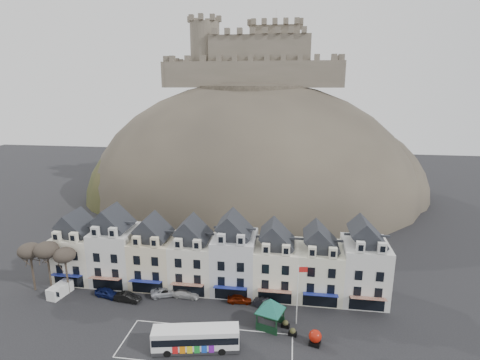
% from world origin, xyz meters
% --- Properties ---
extents(ground, '(300.00, 300.00, 0.00)m').
position_xyz_m(ground, '(0.00, 0.00, 0.00)').
color(ground, black).
rests_on(ground, ground).
extents(coach_bay_markings, '(22.00, 7.50, 0.01)m').
position_xyz_m(coach_bay_markings, '(2.00, 1.25, 0.00)').
color(coach_bay_markings, silver).
rests_on(coach_bay_markings, ground).
extents(townhouse_terrace, '(54.40, 9.35, 11.80)m').
position_xyz_m(townhouse_terrace, '(0.15, 15.97, 5.30)').
color(townhouse_terrace, '#EEE8CE').
rests_on(townhouse_terrace, ground).
extents(castle_hill, '(100.00, 76.00, 68.00)m').
position_xyz_m(castle_hill, '(1.25, 68.95, 0.11)').
color(castle_hill, '#36312A').
rests_on(castle_hill, ground).
extents(castle, '(50.20, 22.20, 22.00)m').
position_xyz_m(castle, '(0.51, 75.93, 40.19)').
color(castle, '#625A4B').
rests_on(castle, ground).
extents(tree_left_far, '(3.61, 3.61, 8.24)m').
position_xyz_m(tree_left_far, '(-29.00, 10.50, 6.90)').
color(tree_left_far, '#332820').
rests_on(tree_left_far, ground).
extents(tree_left_mid, '(3.78, 3.78, 8.64)m').
position_xyz_m(tree_left_mid, '(-26.00, 10.50, 7.24)').
color(tree_left_mid, '#332820').
rests_on(tree_left_mid, ground).
extents(tree_left_near, '(3.43, 3.43, 7.84)m').
position_xyz_m(tree_left_near, '(-23.00, 10.50, 6.55)').
color(tree_left_near, '#332820').
rests_on(tree_left_near, ground).
extents(bus, '(11.21, 4.58, 3.08)m').
position_xyz_m(bus, '(0.86, 0.35, 1.70)').
color(bus, '#262628').
rests_on(bus, ground).
extents(bus_shelter, '(6.59, 6.59, 4.40)m').
position_xyz_m(bus_shelter, '(9.90, 6.28, 3.42)').
color(bus_shelter, black).
rests_on(bus_shelter, ground).
extents(red_buoy, '(1.69, 1.69, 2.05)m').
position_xyz_m(red_buoy, '(15.88, 3.46, 1.05)').
color(red_buoy, black).
rests_on(red_buoy, ground).
extents(flagpole, '(1.30, 0.28, 9.07)m').
position_xyz_m(flagpole, '(13.60, 7.54, 5.18)').
color(flagpole, silver).
rests_on(flagpole, ground).
extents(white_van, '(2.45, 4.32, 1.86)m').
position_xyz_m(white_van, '(-23.90, 9.62, 0.93)').
color(white_van, white).
rests_on(white_van, ground).
extents(planter_west, '(1.25, 0.84, 1.14)m').
position_xyz_m(planter_west, '(12.00, 6.42, 0.55)').
color(planter_west, black).
rests_on(planter_west, ground).
extents(planter_east, '(1.21, 0.79, 1.12)m').
position_xyz_m(planter_east, '(13.00, 4.82, 0.54)').
color(planter_east, black).
rests_on(planter_east, ground).
extents(car_navy, '(4.40, 2.54, 1.41)m').
position_xyz_m(car_navy, '(-16.19, 10.23, 0.70)').
color(car_navy, '#0C133D').
rests_on(car_navy, ground).
extents(car_black, '(4.24, 1.82, 1.36)m').
position_xyz_m(car_black, '(-12.50, 9.50, 0.68)').
color(car_black, black).
rests_on(car_black, ground).
extents(car_silver, '(5.21, 3.84, 1.33)m').
position_xyz_m(car_silver, '(-7.16, 12.00, 0.67)').
color(car_silver, silver).
rests_on(car_silver, ground).
extents(car_white, '(4.44, 1.98, 1.26)m').
position_xyz_m(car_white, '(-3.83, 11.96, 0.63)').
color(car_white, silver).
rests_on(car_white, ground).
extents(car_maroon, '(3.84, 1.81, 1.27)m').
position_xyz_m(car_maroon, '(4.80, 11.61, 0.63)').
color(car_maroon, '#631605').
rests_on(car_maroon, ground).
extents(car_charcoal, '(4.28, 2.45, 1.33)m').
position_xyz_m(car_charcoal, '(9.04, 10.85, 0.67)').
color(car_charcoal, black).
rests_on(car_charcoal, ground).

